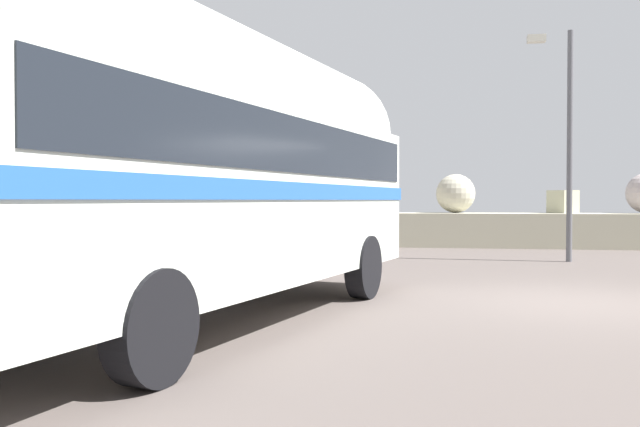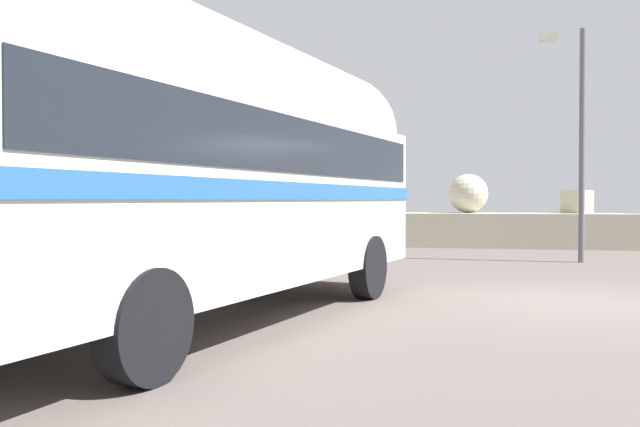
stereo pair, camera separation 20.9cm
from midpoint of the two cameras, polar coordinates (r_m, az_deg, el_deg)
ground at (r=10.49m, az=20.70°, el=-7.20°), size 32.00×26.00×0.02m
breakwater at (r=22.14m, az=15.12°, el=-0.94°), size 31.36×2.05×2.38m
vintage_coach at (r=8.30m, az=-10.19°, el=4.79°), size 4.29×8.90×3.70m
lamp_post at (r=17.32m, az=19.89°, el=6.69°), size 1.04×0.50×5.62m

